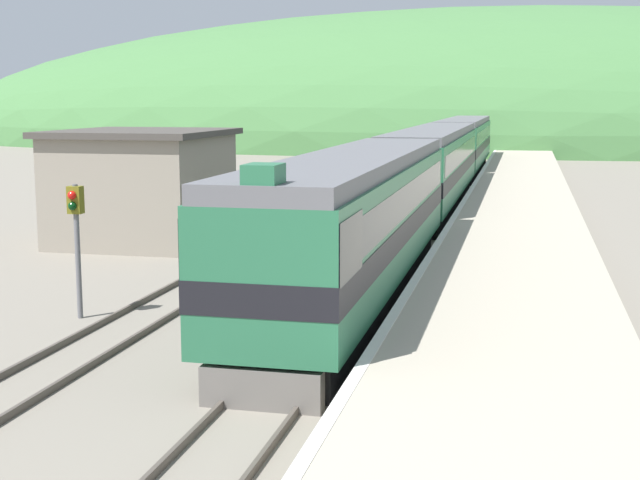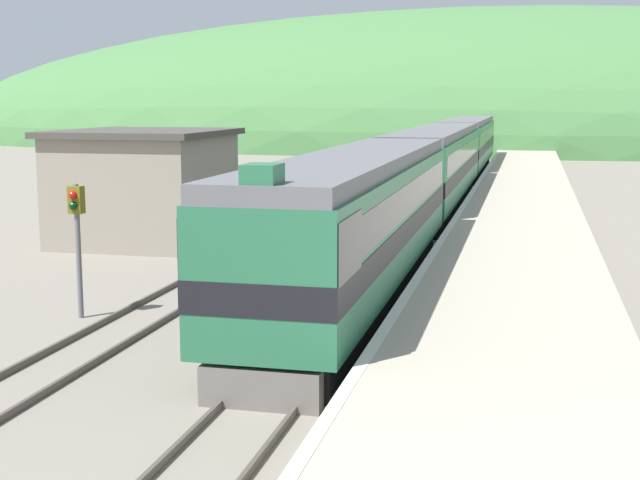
% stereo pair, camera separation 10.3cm
% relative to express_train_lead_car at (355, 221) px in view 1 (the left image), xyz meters
% --- Properties ---
extents(track_main, '(1.52, 180.00, 0.16)m').
position_rel_express_train_lead_car_xyz_m(track_main, '(0.00, 46.20, -2.20)').
color(track_main, '#4C443D').
rests_on(track_main, ground).
extents(track_siding, '(1.52, 180.00, 0.16)m').
position_rel_express_train_lead_car_xyz_m(track_siding, '(-4.99, 46.20, -2.20)').
color(track_siding, '#4C443D').
rests_on(track_siding, ground).
extents(platform, '(5.28, 140.00, 0.89)m').
position_rel_express_train_lead_car_xyz_m(platform, '(4.36, 26.20, -1.85)').
color(platform, '#B2A893').
rests_on(platform, ground).
extents(distant_hills, '(158.82, 71.47, 34.44)m').
position_rel_express_train_lead_car_xyz_m(distant_hills, '(0.00, 96.40, -2.28)').
color(distant_hills, '#477A42').
rests_on(distant_hills, ground).
extents(station_shed, '(6.22, 6.85, 4.47)m').
position_rel_express_train_lead_car_xyz_m(station_shed, '(-10.21, 8.41, -0.03)').
color(station_shed, gray).
rests_on(station_shed, ground).
extents(express_train_lead_car, '(3.03, 19.30, 4.53)m').
position_rel_express_train_lead_car_xyz_m(express_train_lead_car, '(0.00, 0.00, 0.00)').
color(express_train_lead_car, black).
rests_on(express_train_lead_car, ground).
extents(carriage_second, '(3.02, 22.28, 4.17)m').
position_rel_express_train_lead_car_xyz_m(carriage_second, '(0.00, 21.90, -0.01)').
color(carriage_second, black).
rests_on(carriage_second, ground).
extents(carriage_third, '(3.02, 22.28, 4.17)m').
position_rel_express_train_lead_car_xyz_m(carriage_third, '(0.00, 45.07, -0.01)').
color(carriage_third, black).
rests_on(carriage_third, ground).
extents(signal_post_siding, '(0.36, 0.42, 3.53)m').
position_rel_express_train_lead_car_xyz_m(signal_post_siding, '(-6.63, -3.69, 0.26)').
color(signal_post_siding, slate).
rests_on(signal_post_siding, ground).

